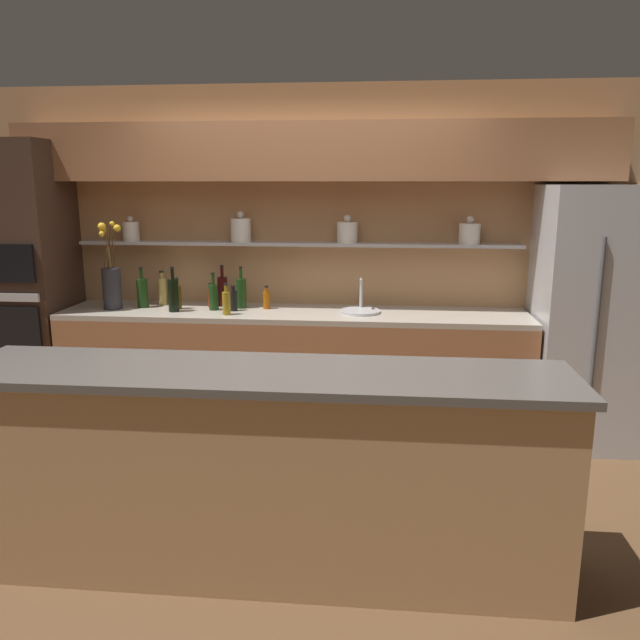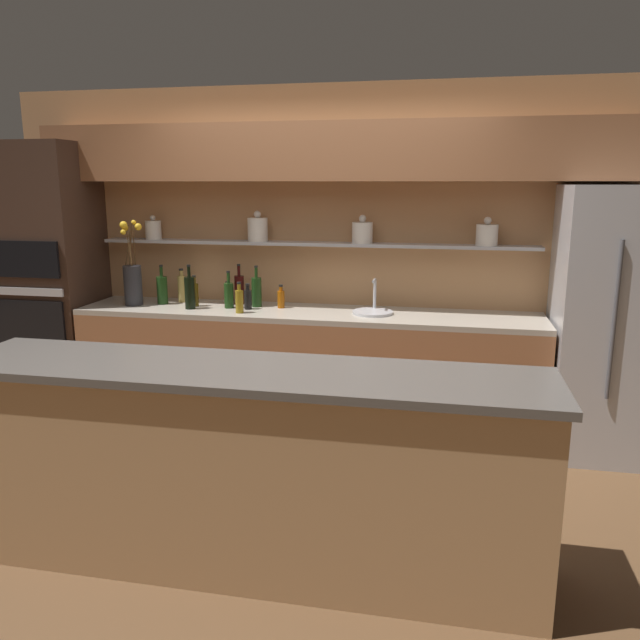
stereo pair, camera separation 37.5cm
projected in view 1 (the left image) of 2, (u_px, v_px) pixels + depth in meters
name	position (u px, v px, depth m)	size (l,w,h in m)	color
ground_plane	(284.00, 506.00, 3.69)	(12.00, 12.00, 0.00)	brown
back_wall_unit	(312.00, 225.00, 4.84)	(5.20, 0.44, 2.60)	tan
back_counter_unit	(294.00, 370.00, 4.80)	(3.52, 0.62, 0.92)	#99603D
island_counter	(264.00, 471.00, 3.00)	(2.89, 0.61, 1.02)	tan
refrigerator	(604.00, 318.00, 4.45)	(0.93, 0.73, 1.86)	#B7B7BC
oven_tower	(23.00, 285.00, 4.87)	(0.71, 0.64, 2.18)	#3D281E
flower_vase	(112.00, 283.00, 4.76)	(0.17, 0.14, 0.67)	#2D2D33
sink_fixture	(360.00, 309.00, 4.66)	(0.30, 0.30, 0.25)	#B7B7BC
bottle_wine_0	(241.00, 293.00, 4.81)	(0.08, 0.08, 0.32)	#193814
bottle_oil_1	(226.00, 302.00, 4.56)	(0.06, 0.06, 0.23)	olive
bottle_wine_2	(214.00, 296.00, 4.74)	(0.07, 0.07, 0.29)	#193814
bottle_oil_3	(177.00, 296.00, 4.77)	(0.06, 0.06, 0.24)	#47380A
bottle_sauce_4	(267.00, 299.00, 4.79)	(0.06, 0.06, 0.18)	#9E4C0A
bottle_wine_5	(173.00, 295.00, 4.67)	(0.08, 0.08, 0.34)	black
bottle_sauce_6	(211.00, 297.00, 4.87)	(0.05, 0.05, 0.19)	maroon
bottle_spirit_7	(162.00, 291.00, 4.93)	(0.06, 0.06, 0.27)	tan
bottle_wine_8	(223.00, 291.00, 4.89)	(0.08, 0.08, 0.32)	#380C0C
bottle_sauce_9	(234.00, 300.00, 4.71)	(0.06, 0.06, 0.20)	black
bottle_wine_10	(142.00, 293.00, 4.84)	(0.08, 0.08, 0.31)	#193814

